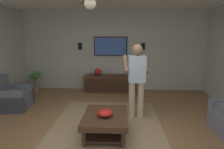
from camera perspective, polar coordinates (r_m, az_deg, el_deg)
ground_plane at (r=3.54m, az=-2.10°, el=-19.17°), size 7.87×7.87×0.00m
wall_back_tv at (r=6.38m, az=0.45°, el=7.12°), size 0.10×6.25×2.63m
area_rug at (r=3.86m, az=-1.69°, el=-16.27°), size 3.05×2.23×0.01m
armchair at (r=5.43m, az=-28.36°, el=-6.24°), size 0.90×0.91×0.82m
coffee_table at (r=3.55m, az=-1.98°, el=-13.63°), size 1.00×0.80×0.40m
media_console at (r=6.23m, az=-0.55°, el=-2.70°), size 0.45×1.70×0.55m
tv at (r=6.28m, az=-0.43°, el=8.57°), size 0.05×1.10×0.62m
person_standing at (r=4.13m, az=7.49°, el=-0.76°), size 0.57×0.58×1.64m
potted_plant_short at (r=6.65m, az=-22.18°, el=-0.91°), size 0.24×0.37×0.70m
bowl at (r=3.43m, az=-2.14°, el=-11.56°), size 0.28×0.28×0.12m
remote_white at (r=3.57m, az=-0.94°, el=-11.41°), size 0.16×0.08×0.02m
remote_black at (r=3.46m, az=-1.76°, el=-12.22°), size 0.16×0.10×0.02m
remote_grey at (r=3.49m, az=-2.65°, el=-12.02°), size 0.10×0.16×0.02m
vase_round at (r=6.23m, az=-4.37°, el=0.89°), size 0.22×0.22×0.22m
wall_speaker_left at (r=6.33m, az=9.46°, el=8.40°), size 0.06×0.12×0.22m
wall_speaker_right at (r=6.44m, az=-9.68°, el=8.48°), size 0.06×0.12×0.22m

